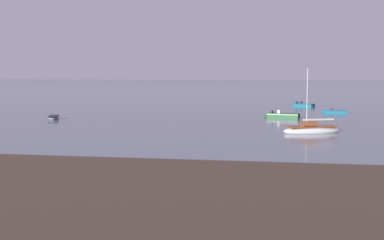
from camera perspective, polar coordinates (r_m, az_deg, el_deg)
name	(u,v)px	position (r m, az deg, el deg)	size (l,w,h in m)	color
motorboat_moored_1	(278,116)	(82.46, 9.21, 0.43)	(5.80, 2.99, 1.90)	#23602D
sailboat_moored_0	(311,130)	(62.90, 12.67, -1.04)	(7.20, 4.78, 7.77)	white
rowboat_moored_5	(54,118)	(81.98, -14.60, 0.24)	(2.81, 4.46, 0.67)	gray
motorboat_moored_2	(332,112)	(93.08, 14.73, 0.83)	(4.41, 1.61, 1.49)	#197084
motorboat_moored_3	(301,105)	(109.81, 11.55, 1.55)	(5.04, 3.83, 1.66)	#197084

